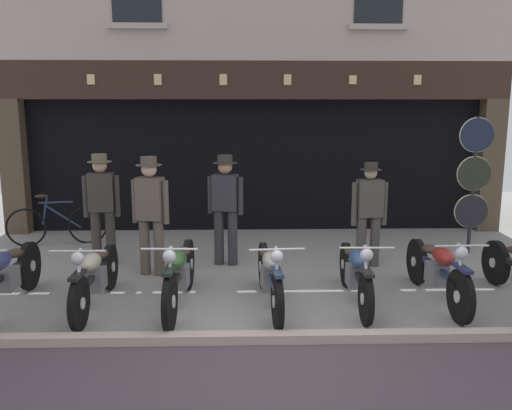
# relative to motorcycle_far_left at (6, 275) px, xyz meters

# --- Properties ---
(ground) EXTENTS (21.76, 22.00, 0.18)m
(ground) POSITION_rel_motorcycle_far_left_xyz_m (3.12, -2.07, -0.47)
(ground) COLOR gray
(shop_facade) EXTENTS (10.06, 4.42, 6.08)m
(shop_facade) POSITION_rel_motorcycle_far_left_xyz_m (3.12, 5.94, 1.25)
(shop_facade) COLOR black
(shop_facade) RESTS_ON ground
(motorcycle_far_left) EXTENTS (0.62, 2.06, 0.92)m
(motorcycle_far_left) POSITION_rel_motorcycle_far_left_xyz_m (0.00, 0.00, 0.00)
(motorcycle_far_left) COLOR black
(motorcycle_far_left) RESTS_ON ground
(motorcycle_left) EXTENTS (0.62, 1.96, 0.90)m
(motorcycle_left) POSITION_rel_motorcycle_far_left_xyz_m (1.07, 0.01, -0.02)
(motorcycle_left) COLOR black
(motorcycle_left) RESTS_ON ground
(motorcycle_center_left) EXTENTS (0.62, 2.09, 0.93)m
(motorcycle_center_left) POSITION_rel_motorcycle_far_left_xyz_m (2.10, -0.00, 0.01)
(motorcycle_center_left) COLOR black
(motorcycle_center_left) RESTS_ON ground
(motorcycle_center) EXTENTS (0.62, 1.98, 0.92)m
(motorcycle_center) POSITION_rel_motorcycle_far_left_xyz_m (3.20, -0.03, -0.01)
(motorcycle_center) COLOR black
(motorcycle_center) RESTS_ON ground
(motorcycle_center_right) EXTENTS (0.62, 1.95, 0.90)m
(motorcycle_center_right) POSITION_rel_motorcycle_far_left_xyz_m (4.28, 0.07, -0.02)
(motorcycle_center_right) COLOR black
(motorcycle_center_right) RESTS_ON ground
(motorcycle_right) EXTENTS (0.62, 2.03, 0.91)m
(motorcycle_right) POSITION_rel_motorcycle_far_left_xyz_m (5.32, 0.10, -0.01)
(motorcycle_right) COLOR black
(motorcycle_right) RESTS_ON ground
(salesman_left) EXTENTS (0.56, 0.37, 1.74)m
(salesman_left) POSITION_rel_motorcycle_far_left_xyz_m (0.68, 1.91, 0.55)
(salesman_left) COLOR #38332D
(salesman_left) RESTS_ON ground
(shopkeeper_center) EXTENTS (0.55, 0.37, 1.75)m
(shopkeeper_center) POSITION_rel_motorcycle_far_left_xyz_m (1.54, 1.32, 0.55)
(shopkeeper_center) COLOR brown
(shopkeeper_center) RESTS_ON ground
(salesman_right) EXTENTS (0.55, 0.37, 1.72)m
(salesman_right) POSITION_rel_motorcycle_far_left_xyz_m (2.61, 1.80, 0.54)
(salesman_right) COLOR #2D2D33
(salesman_right) RESTS_ON ground
(assistant_far_right) EXTENTS (0.56, 0.32, 1.62)m
(assistant_far_right) POSITION_rel_motorcycle_far_left_xyz_m (4.81, 1.65, 0.46)
(assistant_far_right) COLOR #47423D
(assistant_far_right) RESTS_ON ground
(tyre_sign_pole) EXTENTS (0.58, 0.06, 2.29)m
(tyre_sign_pole) POSITION_rel_motorcycle_far_left_xyz_m (6.70, 2.35, 0.91)
(tyre_sign_pole) COLOR #232328
(tyre_sign_pole) RESTS_ON ground
(advert_board_near) EXTENTS (0.73, 0.03, 1.06)m
(advert_board_near) POSITION_rel_motorcycle_far_left_xyz_m (0.73, 4.31, 1.25)
(advert_board_near) COLOR beige
(advert_board_far) EXTENTS (0.76, 0.03, 1.08)m
(advert_board_far) POSITION_rel_motorcycle_far_left_xyz_m (-0.54, 4.31, 1.21)
(advert_board_far) COLOR beige
(leaning_bicycle) EXTENTS (1.73, 0.51, 0.94)m
(leaning_bicycle) POSITION_rel_motorcycle_far_left_xyz_m (-0.47, 3.13, -0.06)
(leaning_bicycle) COLOR black
(leaning_bicycle) RESTS_ON ground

